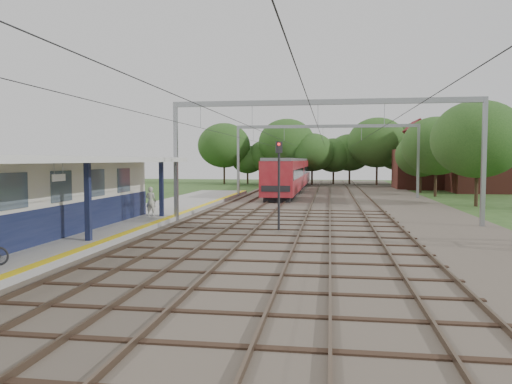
{
  "coord_description": "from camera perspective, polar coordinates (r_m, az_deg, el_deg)",
  "views": [
    {
      "loc": [
        3.88,
        -13.08,
        3.65
      ],
      "look_at": [
        -0.79,
        18.47,
        1.6
      ],
      "focal_mm": 35.0,
      "sensor_mm": 36.0,
      "label": 1
    }
  ],
  "objects": [
    {
      "name": "house_near",
      "position": [
        61.52,
        24.61,
        2.73
      ],
      "size": [
        7.0,
        6.12,
        7.89
      ],
      "color": "brown",
      "rests_on": "ground"
    },
    {
      "name": "ground",
      "position": [
        14.12,
        -7.97,
        -11.33
      ],
      "size": [
        160.0,
        160.0,
        0.0
      ],
      "primitive_type": "plane",
      "color": "#2D4C1E",
      "rests_on": "ground"
    },
    {
      "name": "rail_tracks",
      "position": [
        43.29,
        5.24,
        -0.94
      ],
      "size": [
        11.8,
        88.0,
        0.15
      ],
      "color": "brown",
      "rests_on": "ballast_bed"
    },
    {
      "name": "signal_post",
      "position": [
        25.09,
        2.64,
        2.04
      ],
      "size": [
        0.36,
        0.31,
        4.57
      ],
      "rotation": [
        0.0,
        0.0,
        0.34
      ],
      "color": "black",
      "rests_on": "ground"
    },
    {
      "name": "train",
      "position": [
        58.39,
        4.12,
        2.13
      ],
      "size": [
        2.83,
        35.28,
        3.73
      ],
      "color": "black",
      "rests_on": "ballast_bed"
    },
    {
      "name": "yellow_stripe",
      "position": [
        28.77,
        -10.15,
        -2.96
      ],
      "size": [
        0.45,
        52.0,
        0.01
      ],
      "primitive_type": "cube",
      "color": "yellow",
      "rests_on": "platform"
    },
    {
      "name": "station_building",
      "position": [
        23.84,
        -23.95,
        -0.5
      ],
      "size": [
        3.41,
        18.0,
        3.4
      ],
      "color": "beige",
      "rests_on": "platform"
    },
    {
      "name": "tree_band",
      "position": [
        70.21,
        8.42,
        4.67
      ],
      "size": [
        31.72,
        30.88,
        8.82
      ],
      "color": "#382619",
      "rests_on": "ground"
    },
    {
      "name": "house_far",
      "position": [
        66.2,
        19.0,
        3.12
      ],
      "size": [
        8.0,
        6.12,
        8.66
      ],
      "color": "brown",
      "rests_on": "ground"
    },
    {
      "name": "ballast_bed",
      "position": [
        43.23,
        8.55,
        -1.14
      ],
      "size": [
        18.0,
        90.0,
        0.1
      ],
      "primitive_type": "cube",
      "color": "#473D33",
      "rests_on": "ground"
    },
    {
      "name": "catenary_system",
      "position": [
        38.41,
        7.73,
        6.42
      ],
      "size": [
        17.22,
        88.0,
        7.0
      ],
      "color": "gray",
      "rests_on": "ground"
    },
    {
      "name": "platform",
      "position": [
        29.58,
        -14.29,
        -3.18
      ],
      "size": [
        5.0,
        52.0,
        0.35
      ],
      "primitive_type": "cube",
      "color": "gray",
      "rests_on": "ground"
    },
    {
      "name": "person",
      "position": [
        30.06,
        -11.94,
        -1.05
      ],
      "size": [
        0.66,
        0.47,
        1.73
      ],
      "primitive_type": "imported",
      "rotation": [
        0.0,
        0.0,
        3.05
      ],
      "color": "beige",
      "rests_on": "platform"
    },
    {
      "name": "canopy",
      "position": [
        22.36,
        -23.03,
        3.37
      ],
      "size": [
        6.4,
        20.0,
        3.44
      ],
      "color": "#12193B",
      "rests_on": "platform"
    }
  ]
}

